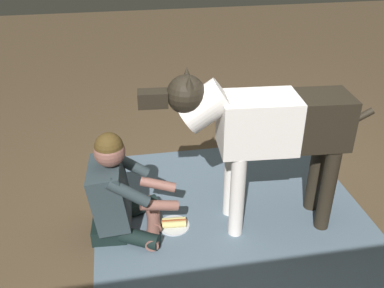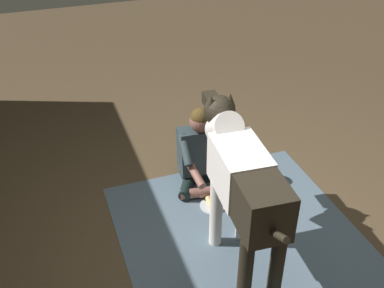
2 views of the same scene
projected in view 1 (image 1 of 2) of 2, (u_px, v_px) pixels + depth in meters
name	position (u px, v px, depth m)	size (l,w,h in m)	color
ground_plane	(241.00, 212.00, 3.36)	(14.26, 14.26, 0.00)	brown
area_rug	(230.00, 212.00, 3.36)	(2.07, 1.98, 0.01)	slate
person_sitting_on_floor	(118.00, 194.00, 3.02)	(0.64, 0.58, 0.81)	black
large_dog	(266.00, 128.00, 2.88)	(1.58, 0.39, 1.21)	white
hot_dog_on_plate	(174.00, 224.00, 3.20)	(0.23, 0.23, 0.06)	silver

